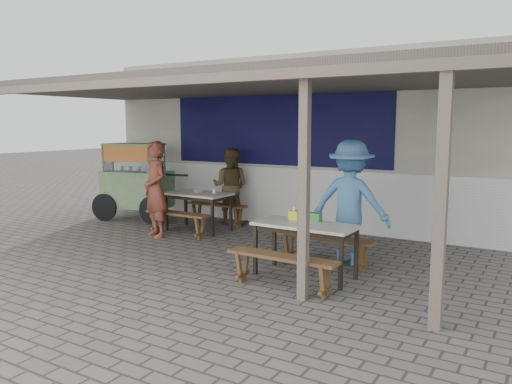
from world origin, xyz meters
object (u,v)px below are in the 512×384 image
object	(u,v)px
patron_street_side	(156,189)
patron_wall_side	(230,186)
donation_box	(315,217)
patron_right_table	(350,202)
vendor_cart	(136,178)
tissue_box	(294,215)
condiment_bowl	(198,190)
bench_left_wall	(217,209)
bench_left_street	(178,218)
condiment_jar	(214,191)
bench_right_wall	(325,244)
table_right	(305,229)
bench_right_street	(282,264)
table_left	(198,197)

from	to	relation	value
patron_street_side	patron_wall_side	bearing A→B (deg)	98.19
patron_street_side	donation_box	world-z (taller)	patron_street_side
patron_street_side	patron_right_table	xyz separation A→B (m)	(3.74, 0.15, 0.04)
vendor_cart	patron_right_table	world-z (taller)	patron_right_table
tissue_box	condiment_bowl	xyz separation A→B (m)	(-2.96, 1.62, -0.03)
bench_left_wall	condiment_bowl	distance (m)	0.68
bench_left_street	condiment_jar	bearing A→B (deg)	69.86
bench_right_wall	condiment_jar	distance (m)	3.15
donation_box	condiment_jar	xyz separation A→B (m)	(-2.91, 1.64, -0.02)
tissue_box	patron_right_table	bearing A→B (deg)	55.27
table_right	bench_right_street	world-z (taller)	table_right
bench_right_street	bench_right_wall	size ratio (longest dim) A/B	1.00
bench_left_street	bench_right_street	distance (m)	3.58
table_left	patron_wall_side	world-z (taller)	patron_wall_side
table_right	patron_wall_side	distance (m)	3.95
bench_right_wall	condiment_jar	bearing A→B (deg)	158.61
bench_right_street	condiment_jar	distance (m)	3.81
bench_left_wall	condiment_jar	size ratio (longest dim) A/B	17.61
vendor_cart	bench_right_street	bearing A→B (deg)	-39.75
table_right	donation_box	xyz separation A→B (m)	(0.04, 0.21, 0.14)
table_right	bench_right_street	size ratio (longest dim) A/B	0.94
bench_right_wall	patron_wall_side	bearing A→B (deg)	148.35
donation_box	table_left	bearing A→B (deg)	155.03
table_right	condiment_jar	size ratio (longest dim) A/B	18.18
bench_right_wall	patron_street_side	bearing A→B (deg)	178.23
patron_wall_side	bench_left_wall	bearing A→B (deg)	42.02
bench_left_wall	patron_wall_side	world-z (taller)	patron_wall_side
patron_right_table	condiment_jar	bearing A→B (deg)	-18.83
patron_right_table	condiment_jar	size ratio (longest dim) A/B	23.92
bench_right_street	tissue_box	distance (m)	1.00
table_right	donation_box	size ratio (longest dim) A/B	7.93
table_right	bench_right_street	distance (m)	0.72
bench_left_street	vendor_cart	xyz separation A→B (m)	(-1.86, 0.82, 0.58)
bench_right_street	condiment_bowl	xyz separation A→B (m)	(-3.22, 2.46, 0.44)
donation_box	condiment_bowl	distance (m)	3.65
vendor_cart	table_right	bearing A→B (deg)	-33.56
bench_left_street	donation_box	distance (m)	3.35
tissue_box	condiment_bowl	world-z (taller)	tissue_box
patron_wall_side	donation_box	world-z (taller)	patron_wall_side
patron_right_table	bench_left_street	bearing A→B (deg)	-4.99
table_left	condiment_jar	world-z (taller)	condiment_jar
bench_left_street	table_right	size ratio (longest dim) A/B	0.97
patron_right_table	bench_right_wall	bearing A→B (deg)	49.54
bench_right_street	tissue_box	xyz separation A→B (m)	(-0.26, 0.84, 0.47)
condiment_bowl	bench_right_street	bearing A→B (deg)	-37.33
bench_left_wall	patron_wall_side	size ratio (longest dim) A/B	0.86
vendor_cart	tissue_box	xyz separation A→B (m)	(4.74, -1.70, -0.10)
bench_left_street	patron_wall_side	bearing A→B (deg)	84.01
patron_wall_side	vendor_cart	bearing A→B (deg)	2.26
bench_right_street	condiment_jar	world-z (taller)	condiment_jar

